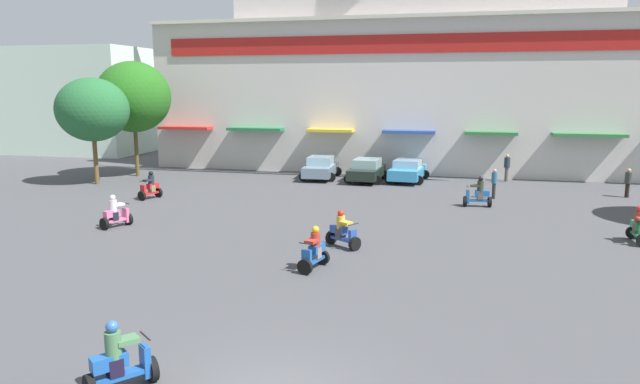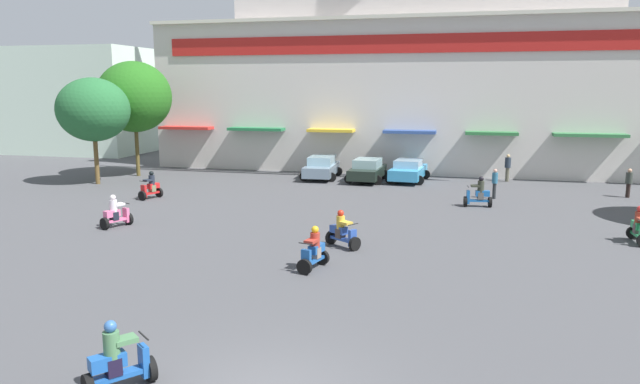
# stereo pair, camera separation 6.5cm
# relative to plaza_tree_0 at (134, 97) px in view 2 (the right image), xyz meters

# --- Properties ---
(ground_plane) EXTENTS (128.00, 128.00, 0.00)m
(ground_plane) POSITION_rel_plaza_tree_0_xyz_m (18.07, -12.45, -5.33)
(ground_plane) COLOR #47474B
(colonial_building) EXTENTS (37.98, 14.30, 22.29)m
(colonial_building) POSITION_rel_plaza_tree_0_xyz_m (18.07, 9.78, 4.52)
(colonial_building) COLOR silver
(colonial_building) RESTS_ON ground
(flank_building_left) EXTENTS (12.63, 9.92, 9.48)m
(flank_building_left) POSITION_rel_plaza_tree_0_xyz_m (-13.16, 13.18, -0.60)
(flank_building_left) COLOR silver
(flank_building_left) RESTS_ON ground
(plaza_tree_0) EXTENTS (4.90, 5.01, 7.69)m
(plaza_tree_0) POSITION_rel_plaza_tree_0_xyz_m (0.00, 0.00, 0.00)
(plaza_tree_0) COLOR brown
(plaza_tree_0) RESTS_ON ground
(plaza_tree_2) EXTENTS (4.55, 4.02, 6.57)m
(plaza_tree_2) POSITION_rel_plaza_tree_0_xyz_m (-0.65, -3.65, -0.72)
(plaza_tree_2) COLOR brown
(plaza_tree_2) RESTS_ON ground
(parked_car_0) EXTENTS (2.55, 4.44, 1.48)m
(parked_car_0) POSITION_rel_plaza_tree_0_xyz_m (12.44, 1.90, -4.59)
(parked_car_0) COLOR slate
(parked_car_0) RESTS_ON ground
(parked_car_1) EXTENTS (2.52, 4.21, 1.45)m
(parked_car_1) POSITION_rel_plaza_tree_0_xyz_m (15.59, 1.46, -4.60)
(parked_car_1) COLOR black
(parked_car_1) RESTS_ON ground
(parked_car_2) EXTENTS (2.67, 4.31, 1.41)m
(parked_car_2) POSITION_rel_plaza_tree_0_xyz_m (18.15, 2.02, -4.61)
(parked_car_2) COLOR #3898CF
(parked_car_2) RESTS_ON ground
(scooter_rider_0) EXTENTS (1.28, 1.40, 1.50)m
(scooter_rider_0) POSITION_rel_plaza_tree_0_xyz_m (15.03, -25.88, -4.72)
(scooter_rider_0) COLOR black
(scooter_rider_0) RESTS_ON ground
(scooter_rider_3) EXTENTS (1.42, 0.68, 1.57)m
(scooter_rider_3) POSITION_rel_plaza_tree_0_xyz_m (22.38, -5.31, -4.69)
(scooter_rider_3) COLOR black
(scooter_rider_3) RESTS_ON ground
(scooter_rider_4) EXTENTS (0.60, 1.41, 1.46)m
(scooter_rider_4) POSITION_rel_plaza_tree_0_xyz_m (28.29, -11.06, -4.73)
(scooter_rider_4) COLOR black
(scooter_rider_4) RESTS_ON ground
(scooter_rider_6) EXTENTS (1.00, 1.44, 1.45)m
(scooter_rider_6) POSITION_rel_plaza_tree_0_xyz_m (7.06, -13.60, -4.74)
(scooter_rider_6) COLOR black
(scooter_rider_6) RESTS_ON ground
(scooter_rider_7) EXTENTS (0.83, 1.45, 1.47)m
(scooter_rider_7) POSITION_rel_plaza_tree_0_xyz_m (16.85, -17.31, -4.73)
(scooter_rider_7) COLOR black
(scooter_rider_7) RESTS_ON ground
(scooter_rider_8) EXTENTS (0.92, 1.40, 1.52)m
(scooter_rider_8) POSITION_rel_plaza_tree_0_xyz_m (5.15, -7.33, -4.71)
(scooter_rider_8) COLOR black
(scooter_rider_8) RESTS_ON ground
(scooter_rider_9) EXTENTS (1.47, 1.24, 1.43)m
(scooter_rider_9) POSITION_rel_plaza_tree_0_xyz_m (17.22, -14.38, -4.75)
(scooter_rider_9) COLOR black
(scooter_rider_9) RESTS_ON ground
(pedestrian_0) EXTENTS (0.43, 0.43, 1.61)m
(pedestrian_0) POSITION_rel_plaza_tree_0_xyz_m (30.41, -0.74, -4.42)
(pedestrian_0) COLOR black
(pedestrian_0) RESTS_ON ground
(pedestrian_1) EXTENTS (0.42, 0.42, 1.76)m
(pedestrian_1) POSITION_rel_plaza_tree_0_xyz_m (24.34, 3.47, -4.34)
(pedestrian_1) COLOR #525041
(pedestrian_1) RESTS_ON ground
(pedestrian_2) EXTENTS (0.34, 0.34, 1.63)m
(pedestrian_2) POSITION_rel_plaza_tree_0_xyz_m (23.26, -2.86, -4.39)
(pedestrian_2) COLOR #25282A
(pedestrian_2) RESTS_ON ground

